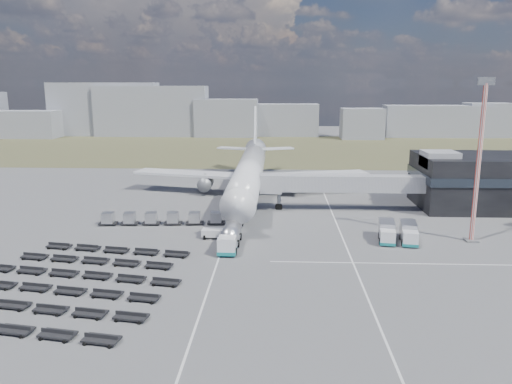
{
  "coord_description": "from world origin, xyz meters",
  "views": [
    {
      "loc": [
        5.86,
        -71.1,
        23.25
      ],
      "look_at": [
        2.02,
        17.27,
        4.0
      ],
      "focal_mm": 35.0,
      "sensor_mm": 36.0,
      "label": 1
    }
  ],
  "objects": [
    {
      "name": "jet_bridge",
      "position": [
        15.9,
        20.42,
        5.05
      ],
      "size": [
        30.3,
        3.8,
        7.05
      ],
      "color": "#939399",
      "rests_on": "ground"
    },
    {
      "name": "catering_truck",
      "position": [
        13.27,
        38.87,
        1.28
      ],
      "size": [
        2.8,
        5.65,
        2.5
      ],
      "rotation": [
        0.0,
        0.0,
        0.11
      ],
      "color": "silver",
      "rests_on": "ground"
    },
    {
      "name": "service_trucks_near",
      "position": [
        24.04,
        1.65,
        1.43
      ],
      "size": [
        6.35,
        7.26,
        2.63
      ],
      "rotation": [
        0.0,
        0.0,
        -0.15
      ],
      "color": "silver",
      "rests_on": "ground"
    },
    {
      "name": "skyline",
      "position": [
        -20.09,
        154.09,
        8.91
      ],
      "size": [
        320.37,
        25.47,
        23.75
      ],
      "color": "gray",
      "rests_on": "ground"
    },
    {
      "name": "lane_markings",
      "position": [
        9.77,
        3.0,
        0.01
      ],
      "size": [
        47.12,
        110.0,
        0.01
      ],
      "color": "silver",
      "rests_on": "ground"
    },
    {
      "name": "airliner",
      "position": [
        0.0,
        32.38,
        5.29
      ],
      "size": [
        51.59,
        64.53,
        17.62
      ],
      "color": "silver",
      "rests_on": "ground"
    },
    {
      "name": "grass_strip",
      "position": [
        0.0,
        110.0,
        0.01
      ],
      "size": [
        420.0,
        90.0,
        0.01
      ],
      "primitive_type": "cube",
      "color": "#454129",
      "rests_on": "ground"
    },
    {
      "name": "fuel_tanker",
      "position": [
        -0.9,
        -1.99,
        1.62
      ],
      "size": [
        2.78,
        10.09,
        3.24
      ],
      "rotation": [
        0.0,
        0.0,
        -0.02
      ],
      "color": "silver",
      "rests_on": "ground"
    },
    {
      "name": "baggage_dollies",
      "position": [
        -19.37,
        -17.07,
        0.4
      ],
      "size": [
        29.05,
        28.83,
        0.81
      ],
      "rotation": [
        0.0,
        0.0,
        -0.16
      ],
      "color": "black",
      "rests_on": "ground"
    },
    {
      "name": "pushback_tug",
      "position": [
        -4.0,
        1.95,
        0.73
      ],
      "size": [
        3.27,
        1.92,
        1.45
      ],
      "primitive_type": "cube",
      "rotation": [
        0.0,
        0.0,
        -0.04
      ],
      "color": "silver",
      "rests_on": "ground"
    },
    {
      "name": "floodlight_mast",
      "position": [
        35.2,
        2.18,
        12.11
      ],
      "size": [
        2.3,
        1.87,
        24.16
      ],
      "rotation": [
        0.0,
        0.0,
        -0.19
      ],
      "color": "red",
      "rests_on": "ground"
    },
    {
      "name": "terminal",
      "position": [
        47.77,
        23.96,
        5.25
      ],
      "size": [
        30.4,
        16.4,
        11.0
      ],
      "color": "black",
      "rests_on": "ground"
    },
    {
      "name": "ground",
      "position": [
        0.0,
        0.0,
        0.0
      ],
      "size": [
        420.0,
        420.0,
        0.0
      ],
      "primitive_type": "plane",
      "color": "#565659",
      "rests_on": "ground"
    },
    {
      "name": "uld_row",
      "position": [
        -13.43,
        9.03,
        1.15
      ],
      "size": [
        21.16,
        3.23,
        1.92
      ],
      "rotation": [
        0.0,
        0.0,
        0.07
      ],
      "color": "black",
      "rests_on": "ground"
    }
  ]
}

